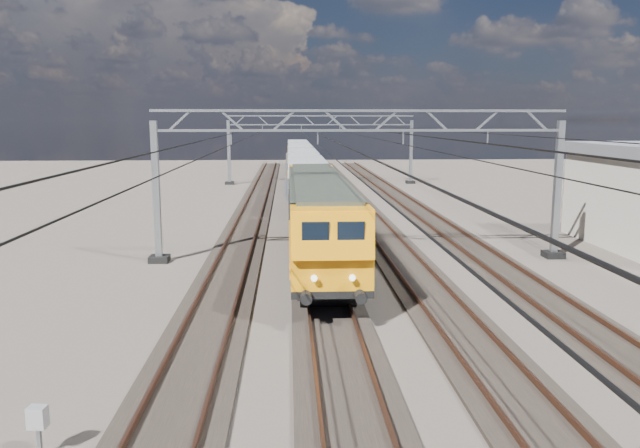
{
  "coord_description": "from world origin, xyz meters",
  "views": [
    {
      "loc": [
        -3.37,
        -25.1,
        6.62
      ],
      "look_at": [
        -2.09,
        0.14,
        2.4
      ],
      "focal_mm": 35.0,
      "sensor_mm": 36.0,
      "label": 1
    }
  ],
  "objects_px": {
    "locomotive": "(318,212)",
    "hopper_wagon_fourth": "(298,151)",
    "hopper_wagon_lead": "(307,179)",
    "catenary_gantry_mid": "(360,179)",
    "hopper_wagon_third": "(300,157)",
    "hopper_wagon_mid": "(302,166)",
    "trackside_cabinet": "(38,419)",
    "catenary_gantry_far": "(321,147)"
  },
  "relations": [
    {
      "from": "catenary_gantry_mid",
      "to": "hopper_wagon_mid",
      "type": "distance_m",
      "value": 31.98
    },
    {
      "from": "catenary_gantry_far",
      "to": "hopper_wagon_lead",
      "type": "xyz_separation_m",
      "value": [
        -2.0,
        -18.32,
        -1.67
      ]
    },
    {
      "from": "hopper_wagon_mid",
      "to": "hopper_wagon_third",
      "type": "distance_m",
      "value": 14.2
    },
    {
      "from": "trackside_cabinet",
      "to": "hopper_wagon_lead",
      "type": "bearing_deg",
      "value": 85.75
    },
    {
      "from": "catenary_gantry_mid",
      "to": "locomotive",
      "type": "relative_size",
      "value": 0.94
    },
    {
      "from": "catenary_gantry_mid",
      "to": "trackside_cabinet",
      "type": "distance_m",
      "value": 19.5
    },
    {
      "from": "locomotive",
      "to": "trackside_cabinet",
      "type": "distance_m",
      "value": 18.52
    },
    {
      "from": "catenary_gantry_mid",
      "to": "hopper_wagon_third",
      "type": "relative_size",
      "value": 1.53
    },
    {
      "from": "trackside_cabinet",
      "to": "hopper_wagon_fourth",
      "type": "bearing_deg",
      "value": 91.36
    },
    {
      "from": "hopper_wagon_mid",
      "to": "trackside_cabinet",
      "type": "relative_size",
      "value": 12.29
    },
    {
      "from": "hopper_wagon_mid",
      "to": "hopper_wagon_lead",
      "type": "bearing_deg",
      "value": -90.0
    },
    {
      "from": "catenary_gantry_far",
      "to": "hopper_wagon_lead",
      "type": "relative_size",
      "value": 1.53
    },
    {
      "from": "catenary_gantry_far",
      "to": "trackside_cabinet",
      "type": "distance_m",
      "value": 54.09
    },
    {
      "from": "hopper_wagon_mid",
      "to": "locomotive",
      "type": "bearing_deg",
      "value": -90.0
    },
    {
      "from": "hopper_wagon_third",
      "to": "trackside_cabinet",
      "type": "height_order",
      "value": "hopper_wagon_third"
    },
    {
      "from": "hopper_wagon_lead",
      "to": "hopper_wagon_fourth",
      "type": "height_order",
      "value": "same"
    },
    {
      "from": "hopper_wagon_third",
      "to": "hopper_wagon_mid",
      "type": "bearing_deg",
      "value": -90.0
    },
    {
      "from": "catenary_gantry_mid",
      "to": "trackside_cabinet",
      "type": "bearing_deg",
      "value": -115.73
    },
    {
      "from": "catenary_gantry_mid",
      "to": "locomotive",
      "type": "height_order",
      "value": "catenary_gantry_mid"
    },
    {
      "from": "locomotive",
      "to": "hopper_wagon_mid",
      "type": "bearing_deg",
      "value": 90.0
    },
    {
      "from": "hopper_wagon_fourth",
      "to": "trackside_cabinet",
      "type": "relative_size",
      "value": 12.29
    },
    {
      "from": "catenary_gantry_far",
      "to": "hopper_wagon_third",
      "type": "relative_size",
      "value": 1.53
    },
    {
      "from": "catenary_gantry_far",
      "to": "locomotive",
      "type": "bearing_deg",
      "value": -93.18
    },
    {
      "from": "hopper_wagon_lead",
      "to": "hopper_wagon_fourth",
      "type": "distance_m",
      "value": 42.6
    },
    {
      "from": "catenary_gantry_far",
      "to": "locomotive",
      "type": "xyz_separation_m",
      "value": [
        -2.0,
        -36.02,
        -1.58
      ]
    },
    {
      "from": "hopper_wagon_third",
      "to": "catenary_gantry_far",
      "type": "bearing_deg",
      "value": -78.77
    },
    {
      "from": "hopper_wagon_lead",
      "to": "trackside_cabinet",
      "type": "distance_m",
      "value": 35.62
    },
    {
      "from": "hopper_wagon_third",
      "to": "trackside_cabinet",
      "type": "distance_m",
      "value": 63.76
    },
    {
      "from": "catenary_gantry_far",
      "to": "hopper_wagon_fourth",
      "type": "height_order",
      "value": "catenary_gantry_far"
    },
    {
      "from": "hopper_wagon_mid",
      "to": "hopper_wagon_third",
      "type": "height_order",
      "value": "same"
    },
    {
      "from": "locomotive",
      "to": "catenary_gantry_mid",
      "type": "bearing_deg",
      "value": 0.54
    },
    {
      "from": "catenary_gantry_far",
      "to": "trackside_cabinet",
      "type": "xyz_separation_m",
      "value": [
        -8.36,
        -53.34,
        -3.11
      ]
    },
    {
      "from": "locomotive",
      "to": "hopper_wagon_fourth",
      "type": "relative_size",
      "value": 1.62
    },
    {
      "from": "catenary_gantry_mid",
      "to": "hopper_wagon_lead",
      "type": "height_order",
      "value": "catenary_gantry_mid"
    },
    {
      "from": "hopper_wagon_lead",
      "to": "hopper_wagon_third",
      "type": "xyz_separation_m",
      "value": [
        0.0,
        28.4,
        0.0
      ]
    },
    {
      "from": "locomotive",
      "to": "hopper_wagon_third",
      "type": "distance_m",
      "value": 46.1
    },
    {
      "from": "catenary_gantry_mid",
      "to": "hopper_wagon_mid",
      "type": "xyz_separation_m",
      "value": [
        -2.0,
        31.88,
        -1.67
      ]
    },
    {
      "from": "locomotive",
      "to": "hopper_wagon_fourth",
      "type": "distance_m",
      "value": 60.3
    },
    {
      "from": "locomotive",
      "to": "hopper_wagon_mid",
      "type": "distance_m",
      "value": 31.9
    },
    {
      "from": "locomotive",
      "to": "trackside_cabinet",
      "type": "bearing_deg",
      "value": -110.16
    },
    {
      "from": "hopper_wagon_mid",
      "to": "hopper_wagon_fourth",
      "type": "bearing_deg",
      "value": 90.0
    },
    {
      "from": "hopper_wagon_mid",
      "to": "hopper_wagon_fourth",
      "type": "distance_m",
      "value": 28.4
    }
  ]
}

